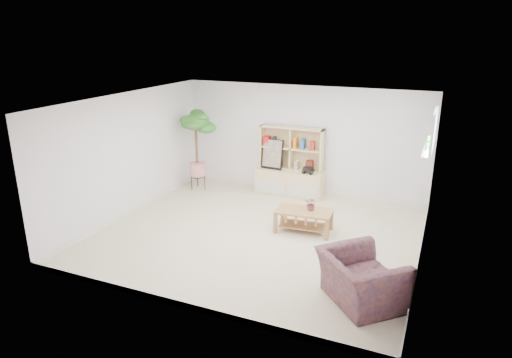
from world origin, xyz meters
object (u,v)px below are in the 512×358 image
at_px(storage_unit, 290,162).
at_px(coffee_table, 304,221).
at_px(floor_tree, 197,151).
at_px(armchair, 361,276).

relative_size(storage_unit, coffee_table, 1.52).
xyz_separation_m(storage_unit, floor_tree, (-2.06, -0.49, 0.16)).
xyz_separation_m(floor_tree, armchair, (4.34, -3.17, -0.52)).
distance_m(storage_unit, armchair, 4.33).
bearing_deg(armchair, coffee_table, -6.99).
distance_m(coffee_table, armchair, 2.36).
xyz_separation_m(coffee_table, armchair, (1.39, -1.89, 0.19)).
bearing_deg(armchair, storage_unit, -11.37).
bearing_deg(armchair, floor_tree, 10.56).
height_order(storage_unit, armchair, storage_unit).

